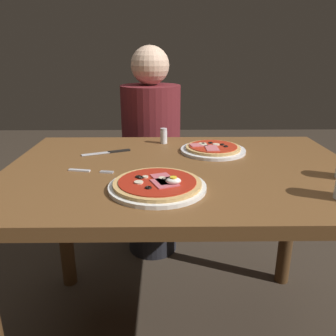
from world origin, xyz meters
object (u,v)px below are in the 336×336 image
at_px(salt_shaker, 164,136).
at_px(diner_person, 152,161).
at_px(pizza_across_left, 213,149).
at_px(knife, 110,152).
at_px(fork, 87,171).
at_px(dining_table, 181,197).
at_px(pizza_foreground, 158,185).

relative_size(salt_shaker, diner_person, 0.06).
bearing_deg(pizza_across_left, knife, -178.69).
bearing_deg(fork, pizza_across_left, 26.89).
bearing_deg(pizza_across_left, fork, -153.11).
relative_size(dining_table, fork, 7.83).
distance_m(dining_table, diner_person, 0.72).
height_order(pizza_foreground, diner_person, diner_person).
distance_m(salt_shaker, diner_person, 0.46).
bearing_deg(pizza_foreground, diner_person, 93.24).
relative_size(pizza_foreground, fork, 1.84).
xyz_separation_m(pizza_foreground, pizza_across_left, (0.22, 0.39, -0.00)).
xyz_separation_m(salt_shaker, diner_person, (-0.07, 0.38, -0.24)).
distance_m(knife, diner_person, 0.59).
bearing_deg(knife, pizza_foreground, -62.39).
relative_size(pizza_across_left, salt_shaker, 3.88).
distance_m(pizza_foreground, diner_person, 0.93).
xyz_separation_m(pizza_across_left, salt_shaker, (-0.20, 0.14, 0.02)).
xyz_separation_m(pizza_foreground, fork, (-0.24, 0.16, -0.01)).
xyz_separation_m(dining_table, pizza_foreground, (-0.08, -0.20, 0.13)).
bearing_deg(fork, diner_person, 75.88).
height_order(pizza_foreground, salt_shaker, salt_shaker).
bearing_deg(diner_person, salt_shaker, 100.29).
distance_m(pizza_foreground, knife, 0.43).
height_order(pizza_foreground, pizza_across_left, pizza_foreground).
height_order(dining_table, diner_person, diner_person).
relative_size(pizza_foreground, salt_shaker, 4.32).
height_order(pizza_across_left, diner_person, diner_person).
bearing_deg(pizza_across_left, pizza_foreground, -119.19).
relative_size(fork, diner_person, 0.13).
bearing_deg(pizza_foreground, salt_shaker, 87.99).
height_order(pizza_foreground, knife, pizza_foreground).
height_order(dining_table, salt_shaker, salt_shaker).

